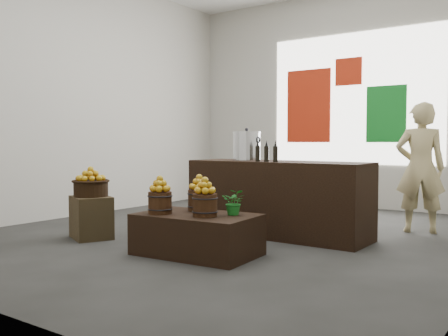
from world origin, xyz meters
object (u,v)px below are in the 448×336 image
Objects in this scene: wicker_basket at (91,189)px; display_table at (197,234)px; crate at (91,217)px; shopper at (420,168)px; counter at (278,199)px; stock_pot_left at (247,147)px.

wicker_basket is 1.70m from display_table.
crate is 4.33m from shopper.
wicker_basket reaches higher than display_table.
counter is (0.18, 1.45, 0.26)m from display_table.
stock_pot_left is at bearing 47.87° from crate.
shopper is (3.27, 2.78, 0.60)m from crate.
shopper is at bearing 33.90° from stock_pot_left.
display_table is (1.65, 0.04, -0.40)m from wicker_basket.
wicker_basket is at bearing -132.13° from stock_pot_left.
crate is 0.31× the size of shopper.
counter is at bearing 22.27° from shopper.
wicker_basket is at bearing -140.13° from counter.
stock_pot_left is 0.21× the size of shopper.
crate is at bearing 0.00° from wicker_basket.
stock_pot_left reaches higher than counter.
crate is 0.42× the size of display_table.
wicker_basket is at bearing 0.00° from crate.
stock_pot_left reaches higher than wicker_basket.
wicker_basket is 2.37m from counter.
stock_pot_left is at bearing 14.13° from shopper.
display_table is at bearing 39.80° from shopper.
wicker_basket is at bearing 177.38° from display_table.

